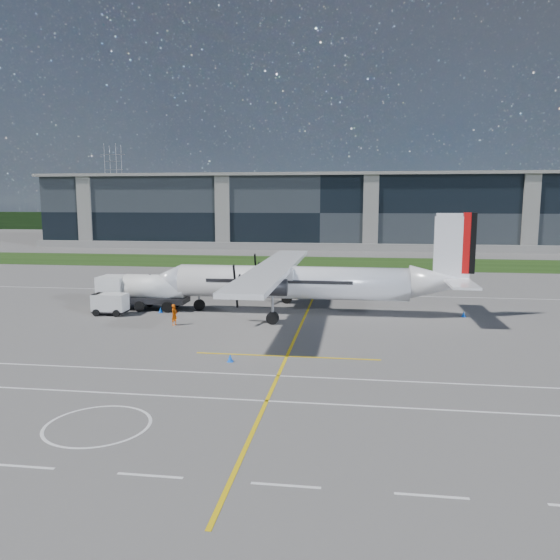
% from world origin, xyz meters
% --- Properties ---
extents(ground, '(400.00, 400.00, 0.00)m').
position_xyz_m(ground, '(0.00, 40.00, 0.00)').
color(ground, '#555351').
rests_on(ground, ground).
extents(grass_strip, '(400.00, 18.00, 0.04)m').
position_xyz_m(grass_strip, '(0.00, 48.00, 0.02)').
color(grass_strip, '#18340E').
rests_on(grass_strip, ground).
extents(terminal_building, '(120.00, 20.00, 15.00)m').
position_xyz_m(terminal_building, '(0.00, 80.00, 7.50)').
color(terminal_building, black).
rests_on(terminal_building, ground).
extents(tree_line, '(400.00, 6.00, 6.00)m').
position_xyz_m(tree_line, '(0.00, 140.00, 3.00)').
color(tree_line, black).
rests_on(tree_line, ground).
extents(pylon_west, '(9.00, 4.60, 30.00)m').
position_xyz_m(pylon_west, '(-80.00, 150.00, 15.00)').
color(pylon_west, gray).
rests_on(pylon_west, ground).
extents(yellow_taxiway_centerline, '(0.20, 70.00, 0.01)m').
position_xyz_m(yellow_taxiway_centerline, '(3.00, 10.00, 0.01)').
color(yellow_taxiway_centerline, yellow).
rests_on(yellow_taxiway_centerline, ground).
extents(white_lane_line, '(90.00, 0.15, 0.01)m').
position_xyz_m(white_lane_line, '(0.00, -14.00, 0.01)').
color(white_lane_line, white).
rests_on(white_lane_line, ground).
extents(turboprop_aircraft, '(28.86, 29.93, 8.98)m').
position_xyz_m(turboprop_aircraft, '(2.81, 7.63, 4.49)').
color(turboprop_aircraft, white).
rests_on(turboprop_aircraft, ground).
extents(fuel_tanker_truck, '(8.65, 2.81, 3.24)m').
position_xyz_m(fuel_tanker_truck, '(-12.76, 7.63, 1.62)').
color(fuel_tanker_truck, silver).
rests_on(fuel_tanker_truck, ground).
extents(baggage_tug, '(3.09, 1.85, 1.85)m').
position_xyz_m(baggage_tug, '(-14.06, 4.79, 0.93)').
color(baggage_tug, silver).
rests_on(baggage_tug, ground).
extents(ground_crew_person, '(0.80, 0.94, 1.95)m').
position_xyz_m(ground_crew_person, '(-7.11, 1.62, 0.98)').
color(ground_crew_person, '#F25907').
rests_on(ground_crew_person, ground).
extents(safety_cone_stbdwing, '(0.36, 0.36, 0.50)m').
position_xyz_m(safety_cone_stbdwing, '(0.10, 23.17, 0.25)').
color(safety_cone_stbdwing, blue).
rests_on(safety_cone_stbdwing, ground).
extents(safety_cone_nose_port, '(0.36, 0.36, 0.50)m').
position_xyz_m(safety_cone_nose_port, '(-9.97, 6.21, 0.25)').
color(safety_cone_nose_port, blue).
rests_on(safety_cone_nose_port, ground).
extents(safety_cone_portwing, '(0.36, 0.36, 0.50)m').
position_xyz_m(safety_cone_portwing, '(-0.35, -7.65, 0.25)').
color(safety_cone_portwing, blue).
rests_on(safety_cone_portwing, ground).
extents(safety_cone_tail, '(0.36, 0.36, 0.50)m').
position_xyz_m(safety_cone_tail, '(16.63, 8.13, 0.25)').
color(safety_cone_tail, blue).
rests_on(safety_cone_tail, ground).
extents(safety_cone_fwd, '(0.36, 0.36, 0.50)m').
position_xyz_m(safety_cone_fwd, '(-12.36, 7.76, 0.25)').
color(safety_cone_fwd, blue).
rests_on(safety_cone_fwd, ground).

